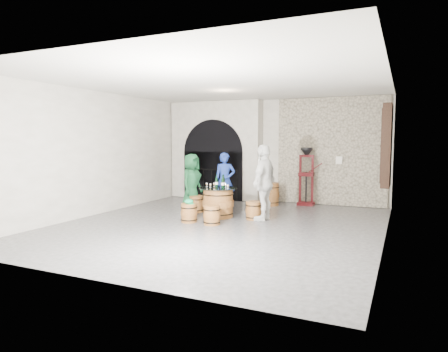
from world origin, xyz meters
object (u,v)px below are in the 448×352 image
at_px(barrel_stool_near_right, 212,215).
at_px(person_white, 264,182).
at_px(barrel_stool_near_left, 189,213).
at_px(wine_bottle_center, 223,183).
at_px(barrel_stool_right, 254,211).
at_px(person_blue, 225,181).
at_px(corking_press, 306,172).
at_px(barrel_table, 218,203).
at_px(person_green, 192,183).
at_px(wine_bottle_right, 224,182).
at_px(barrel_stool_left, 196,204).
at_px(wine_bottle_left, 217,182).
at_px(side_barrel, 271,194).
at_px(barrel_stool_far, 223,203).

xyz_separation_m(barrel_stool_near_right, person_white, (0.92, 0.99, 0.70)).
distance_m(barrel_stool_near_left, wine_bottle_center, 1.19).
bearing_deg(barrel_stool_right, barrel_stool_near_left, -143.97).
relative_size(person_blue, wine_bottle_center, 4.90).
distance_m(barrel_stool_near_right, corking_press, 3.96).
bearing_deg(person_white, barrel_stool_near_right, -37.63).
height_order(barrel_table, barrel_stool_near_left, barrel_table).
bearing_deg(barrel_stool_near_left, person_green, 116.49).
distance_m(barrel_table, wine_bottle_right, 0.54).
xyz_separation_m(barrel_stool_left, wine_bottle_left, (0.75, -0.30, 0.65)).
height_order(person_green, person_white, person_white).
distance_m(barrel_table, person_green, 1.21).
bearing_deg(person_white, side_barrel, -161.32).
relative_size(barrel_table, barrel_stool_left, 2.16).
relative_size(wine_bottle_left, side_barrel, 0.48).
xyz_separation_m(barrel_stool_near_left, person_white, (1.54, 0.96, 0.70)).
xyz_separation_m(barrel_stool_right, person_blue, (-1.26, 1.09, 0.58)).
distance_m(barrel_stool_left, person_green, 0.60).
xyz_separation_m(person_blue, side_barrel, (1.00, 1.12, -0.46)).
relative_size(barrel_stool_far, person_white, 0.24).
height_order(barrel_stool_left, wine_bottle_center, wine_bottle_center).
bearing_deg(side_barrel, person_green, -132.80).
bearing_deg(person_white, wine_bottle_center, -79.76).
distance_m(barrel_table, person_blue, 1.30).
distance_m(barrel_stool_left, barrel_stool_near_left, 1.32).
relative_size(person_green, person_blue, 0.99).
bearing_deg(person_green, wine_bottle_left, -110.19).
bearing_deg(wine_bottle_left, barrel_stool_right, -0.34).
bearing_deg(barrel_stool_near_right, person_green, 133.26).
bearing_deg(barrel_stool_right, barrel_table, -174.73).
relative_size(barrel_stool_near_right, side_barrel, 0.66).
relative_size(wine_bottle_left, wine_bottle_center, 1.00).
relative_size(barrel_stool_left, barrel_stool_right, 1.00).
bearing_deg(barrel_stool_near_right, side_barrel, 82.95).
bearing_deg(wine_bottle_center, wine_bottle_right, 107.78).
bearing_deg(barrel_stool_near_left, barrel_stool_near_right, -3.43).
distance_m(barrel_stool_left, barrel_stool_right, 1.78).
relative_size(barrel_stool_far, side_barrel, 0.66).
distance_m(side_barrel, corking_press, 1.25).
distance_m(barrel_stool_far, barrel_stool_near_right, 1.84).
height_order(barrel_stool_far, wine_bottle_left, wine_bottle_left).
xyz_separation_m(person_green, person_white, (2.20, -0.37, 0.14)).
distance_m(barrel_stool_near_right, side_barrel, 3.20).
distance_m(barrel_stool_near_right, wine_bottle_center, 1.12).
relative_size(wine_bottle_center, side_barrel, 0.48).
height_order(person_green, wine_bottle_center, person_green).
bearing_deg(corking_press, wine_bottle_right, -121.77).
bearing_deg(wine_bottle_left, person_blue, 103.42).
bearing_deg(barrel_stool_far, person_white, -28.35).
height_order(barrel_stool_left, person_green, person_green).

